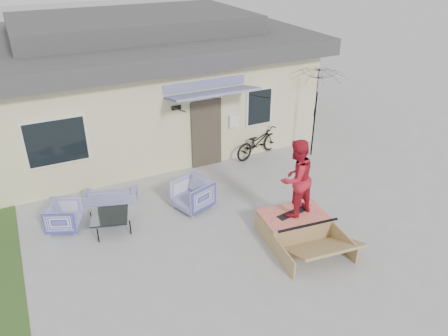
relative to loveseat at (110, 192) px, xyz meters
name	(u,v)px	position (x,y,z in m)	size (l,w,h in m)	color
ground	(247,257)	(2.17, -3.66, -0.27)	(90.00, 90.00, 0.00)	#969696
house	(138,78)	(2.17, 4.33, 1.67)	(10.80, 8.49, 4.10)	beige
loveseat	(110,192)	(0.00, 0.00, 0.00)	(1.40, 0.41, 0.55)	#2D3193
armchair_left	(64,215)	(-1.26, -0.79, 0.11)	(0.75, 0.71, 0.78)	#2D3193
armchair_right	(192,193)	(1.84, -1.27, 0.17)	(0.86, 0.80, 0.88)	#2D3193
coffee_table	(111,222)	(-0.30, -1.33, -0.07)	(0.84, 0.84, 0.42)	black
bicycle	(258,139)	(4.89, 0.69, 0.30)	(0.63, 1.80, 1.15)	black
patio_umbrella	(316,103)	(6.49, -0.03, 1.47)	(2.17, 2.09, 2.20)	black
skate_ramp	(293,223)	(3.58, -3.33, -0.02)	(1.51, 2.01, 0.50)	#9B7C4D
skateboard	(293,213)	(3.58, -3.28, 0.26)	(0.85, 0.21, 0.05)	black
skater	(296,177)	(3.58, -3.28, 1.21)	(0.91, 0.70, 1.86)	#B3192A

